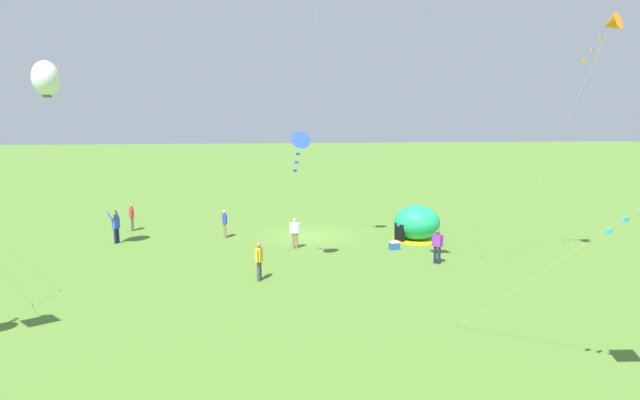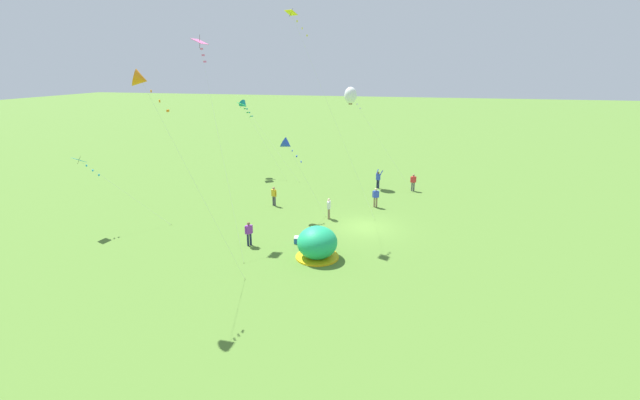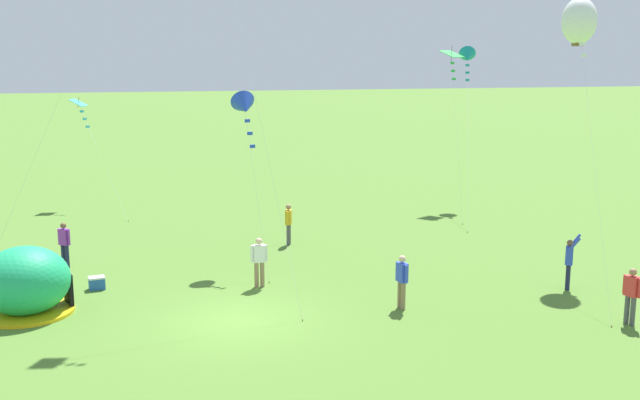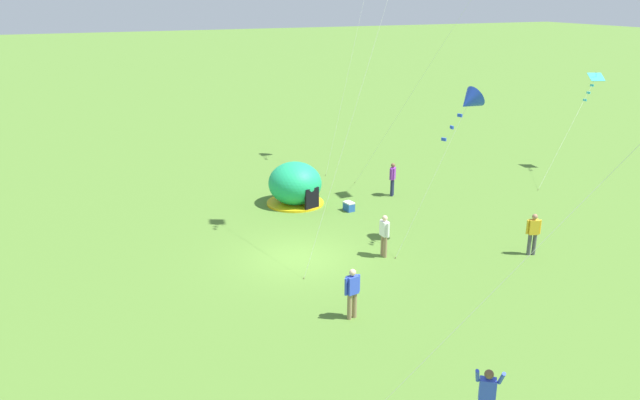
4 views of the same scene
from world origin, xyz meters
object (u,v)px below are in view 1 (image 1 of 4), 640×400
kite_white (46,78)px  person_watching_sky (259,259)px  popup_tent (417,224)px  person_near_tent (225,222)px  cooler_box (394,246)px  person_strolling (295,232)px  kite_blue (300,144)px  kite_orange (611,24)px  person_center_field (132,216)px  person_with_toddler (437,245)px  person_arms_raised (116,226)px

kite_white → person_watching_sky: bearing=153.1°
popup_tent → person_near_tent: 11.58m
cooler_box → person_strolling: 5.56m
popup_tent → kite_blue: kite_blue is taller
kite_orange → person_center_field: bearing=-28.3°
person_near_tent → kite_white: bearing=25.0°
person_with_toddler → person_arms_raised: size_ratio=0.91×
cooler_box → kite_orange: (-8.09, 5.15, 11.03)m
kite_white → kite_orange: kite_orange is taller
kite_orange → kite_blue: size_ratio=1.80×
person_watching_sky → person_strolling: same height
person_arms_raised → popup_tent: bearing=173.5°
person_watching_sky → cooler_box: bearing=-150.1°
cooler_box → person_with_toddler: bearing=111.8°
popup_tent → person_with_toddler: (0.77, 5.03, -0.03)m
person_with_toddler → kite_blue: size_ratio=0.26×
person_arms_raised → kite_white: kite_white is taller
kite_white → kite_blue: size_ratio=1.52×
cooler_box → person_with_toddler: size_ratio=0.34×
kite_orange → kite_white: bearing=-12.8°
person_strolling → person_watching_sky: bearing=68.1°
person_center_field → person_arms_raised: person_arms_raised is taller
kite_orange → person_strolling: bearing=-24.9°
person_strolling → kite_white: bearing=2.2°
cooler_box → kite_white: (17.47, -0.63, 8.82)m
person_near_tent → cooler_box: bearing=154.6°
popup_tent → person_center_field: 18.16m
person_watching_sky → person_with_toddler: bearing=-171.5°
person_strolling → kite_blue: (0.13, 3.47, 4.97)m
person_arms_raised → person_near_tent: 6.19m
popup_tent → cooler_box: bearing=44.7°
person_near_tent → kite_orange: (-17.41, 9.58, 10.28)m
person_with_toddler → person_center_field: bearing=-32.5°
cooler_box → person_near_tent: size_ratio=0.34×
popup_tent → person_arms_raised: (17.49, -2.01, 0.00)m
popup_tent → person_center_field: size_ratio=1.63×
cooler_box → person_arms_raised: person_arms_raised is taller
cooler_box → kite_blue: kite_blue is taller
person_strolling → person_near_tent: size_ratio=1.00×
person_center_field → person_strolling: 11.78m
person_with_toddler → kite_blue: bearing=-5.8°
kite_white → kite_blue: bearing=165.9°
cooler_box → kite_orange: size_ratio=0.05×
popup_tent → kite_orange: 13.89m
popup_tent → person_arms_raised: 17.60m
popup_tent → kite_white: bearing=3.9°
popup_tent → person_watching_sky: 11.50m
popup_tent → person_arms_raised: popup_tent is taller
popup_tent → person_near_tent: (11.31, -2.46, -0.03)m
person_strolling → kite_blue: bearing=87.9°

